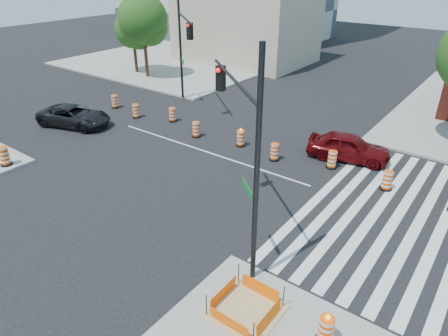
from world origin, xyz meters
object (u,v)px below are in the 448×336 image
at_px(signal_pole_se, 243,133).
at_px(red_coupe, 349,147).
at_px(dark_suv, 74,116).
at_px(signal_pole_nw, 183,38).

bearing_deg(signal_pole_se, red_coupe, -51.36).
height_order(red_coupe, signal_pole_se, signal_pole_se).
distance_m(dark_suv, signal_pole_nw, 9.73).
xyz_separation_m(red_coupe, signal_pole_se, (-0.32, -10.52, 4.30)).
bearing_deg(red_coupe, dark_suv, 97.16).
relative_size(red_coupe, dark_suv, 0.90).
relative_size(red_coupe, signal_pole_se, 0.56).
bearing_deg(red_coupe, signal_pole_nw, 70.59).
xyz_separation_m(red_coupe, signal_pole_nw, (-14.03, 1.61, 4.46)).
relative_size(signal_pole_se, signal_pole_nw, 0.97).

